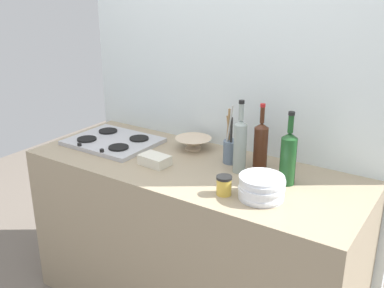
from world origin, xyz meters
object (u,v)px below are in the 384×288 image
Objects in this scene: wine_bottle_leftmost at (240,145)px; butter_dish at (155,160)px; wine_bottle_mid_right at (288,157)px; mixing_bowl at (193,143)px; condiment_jar_front at (224,185)px; wine_bottle_mid_left at (261,144)px; stovetop_hob at (113,141)px; utensil_crock at (231,150)px; plate_stack at (262,188)px.

wine_bottle_leftmost is 0.46m from butter_dish.
wine_bottle_mid_right is 1.71× the size of mixing_bowl.
wine_bottle_mid_left is at bearing 90.83° from condiment_jar_front.
wine_bottle_mid_left is at bearing 10.75° from stovetop_hob.
wine_bottle_leftmost is 1.05× the size of wine_bottle_mid_right.
mixing_bowl is at bearing 136.89° from condiment_jar_front.
wine_bottle_leftmost is 0.14m from utensil_crock.
butter_dish is at bearing -158.03° from wine_bottle_leftmost.
wine_bottle_mid_left reaches higher than condiment_jar_front.
utensil_crock reaches higher than butter_dish.
condiment_jar_front is at bearing -11.79° from butter_dish.
wine_bottle_leftmost is at bearing -115.37° from wine_bottle_mid_left.
wine_bottle_mid_left is 1.61× the size of mixing_bowl.
stovetop_hob is 0.90m from wine_bottle_mid_left.
wine_bottle_mid_left reaches higher than mixing_bowl.
plate_stack is (1.04, -0.16, 0.04)m from stovetop_hob.
utensil_crock is at bearing 10.01° from stovetop_hob.
plate_stack is 0.59× the size of wine_bottle_mid_right.
plate_stack is 0.23m from wine_bottle_mid_right.
mixing_bowl is 0.31m from butter_dish.
condiment_jar_front is at bearing -89.17° from wine_bottle_mid_left.
butter_dish is at bearing -165.98° from wine_bottle_mid_right.
wine_bottle_leftmost is at bearing 21.97° from butter_dish.
butter_dish is (-0.04, -0.31, -0.01)m from mixing_bowl.
utensil_crock is at bearing 114.38° from condiment_jar_front.
wine_bottle_leftmost reaches higher than butter_dish.
plate_stack is 0.66× the size of utensil_crock.
utensil_crock is 3.56× the size of condiment_jar_front.
mixing_bowl is 0.59m from condiment_jar_front.
condiment_jar_front is (0.06, -0.26, -0.10)m from wine_bottle_leftmost.
wine_bottle_mid_left is 0.16m from utensil_crock.
wine_bottle_mid_left is 0.44m from mixing_bowl.
wine_bottle_leftmost is 1.78× the size of mixing_bowl.
wine_bottle_mid_left is 0.94× the size of wine_bottle_mid_right.
wine_bottle_leftmost is at bearing -179.93° from wine_bottle_mid_right.
butter_dish is 0.48m from condiment_jar_front.
wine_bottle_mid_right is (1.07, 0.05, 0.12)m from stovetop_hob.
plate_stack is 0.43m from utensil_crock.
plate_stack is 0.56× the size of wine_bottle_leftmost.
wine_bottle_leftmost is (0.82, 0.05, 0.13)m from stovetop_hob.
mixing_bowl is 2.34× the size of condiment_jar_front.
wine_bottle_mid_right is at bearing 2.45° from stovetop_hob.
plate_stack is 0.32m from wine_bottle_leftmost.
plate_stack reaches higher than butter_dish.
wine_bottle_mid_right reaches higher than stovetop_hob.
condiment_jar_front is at bearing -43.11° from mixing_bowl.
mixing_bowl is 0.66× the size of utensil_crock.
butter_dish is at bearing 168.21° from condiment_jar_front.
mixing_bowl is (-0.62, 0.14, -0.10)m from wine_bottle_mid_right.
stovetop_hob is at bearing -177.55° from wine_bottle_mid_right.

